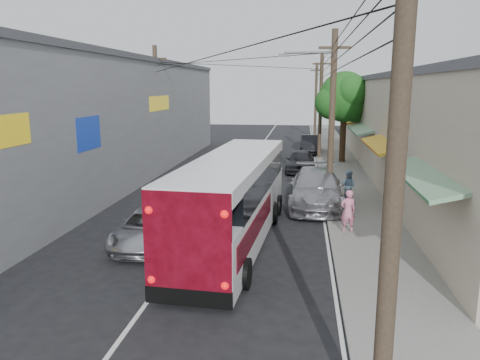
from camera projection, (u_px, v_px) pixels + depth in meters
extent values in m
plane|color=black|center=(112.00, 351.00, 9.95)|extent=(120.00, 120.00, 0.00)
cube|color=slate|center=(344.00, 178.00, 28.52)|extent=(3.00, 80.00, 0.12)
cube|color=#B0A08C|center=(417.00, 128.00, 29.29)|extent=(6.00, 40.00, 6.00)
cube|color=#4C4C51|center=(421.00, 77.00, 28.68)|extent=(6.20, 40.00, 0.30)
cube|color=#197031|center=(427.00, 175.00, 14.20)|extent=(1.39, 6.00, 0.46)
cube|color=#C95E17|center=(384.00, 143.00, 21.97)|extent=(1.39, 6.00, 0.46)
cube|color=#197031|center=(363.00, 128.00, 29.74)|extent=(1.39, 6.00, 0.46)
cube|color=#C95E17|center=(351.00, 120.00, 37.52)|extent=(1.39, 6.00, 0.46)
cube|color=#197031|center=(343.00, 114.00, 45.29)|extent=(1.39, 6.00, 0.46)
cube|color=gray|center=(93.00, 121.00, 27.86)|extent=(7.00, 36.00, 7.00)
cube|color=#4C4C51|center=(89.00, 59.00, 27.15)|extent=(7.20, 36.00, 0.30)
cube|color=#1433A5|center=(88.00, 133.00, 19.62)|extent=(0.12, 2.20, 1.40)
cube|color=yellow|center=(159.00, 103.00, 29.15)|extent=(0.12, 4.00, 0.90)
cylinder|color=#473828|center=(393.00, 198.00, 6.54)|extent=(0.28, 0.28, 8.00)
cylinder|color=#473828|center=(332.00, 121.00, 21.11)|extent=(0.28, 0.28, 8.00)
cube|color=#473828|center=(335.00, 48.00, 20.48)|extent=(1.40, 0.12, 0.12)
cylinder|color=#473828|center=(320.00, 107.00, 35.69)|extent=(0.28, 0.28, 8.00)
cube|color=#473828|center=(322.00, 64.00, 35.06)|extent=(1.40, 0.12, 0.12)
cylinder|color=#473828|center=(316.00, 101.00, 50.26)|extent=(0.28, 0.28, 8.00)
cube|color=#473828|center=(317.00, 70.00, 49.63)|extent=(1.40, 0.12, 0.12)
cylinder|color=#473828|center=(157.00, 111.00, 29.27)|extent=(0.28, 0.28, 8.00)
cube|color=#473828|center=(155.00, 59.00, 28.64)|extent=(1.40, 0.12, 0.12)
cylinder|color=#59595E|center=(309.00, 53.00, 20.66)|extent=(2.20, 0.10, 0.10)
cube|color=#59595E|center=(284.00, 55.00, 20.83)|extent=(0.50, 0.18, 0.12)
cylinder|color=#3F2B19|center=(343.00, 136.00, 33.93)|extent=(0.44, 0.44, 4.00)
sphere|color=#144D15|center=(344.00, 97.00, 33.37)|extent=(3.60, 3.60, 3.60)
sphere|color=#144D15|center=(357.00, 105.00, 33.95)|extent=(2.60, 2.60, 2.60)
sphere|color=#144D15|center=(332.00, 103.00, 33.18)|extent=(2.40, 2.40, 2.40)
sphere|color=#144D15|center=(352.00, 91.00, 32.27)|extent=(2.20, 2.20, 2.20)
sphere|color=#144D15|center=(339.00, 94.00, 34.25)|extent=(2.00, 2.00, 2.00)
cube|color=white|center=(234.00, 215.00, 16.64)|extent=(2.91, 10.87, 1.70)
cube|color=black|center=(236.00, 178.00, 16.82)|extent=(2.81, 9.08, 0.90)
cube|color=white|center=(234.00, 163.00, 16.27)|extent=(2.91, 10.87, 0.45)
cube|color=maroon|center=(187.00, 244.00, 11.30)|extent=(2.22, 0.21, 2.60)
cube|color=black|center=(188.00, 297.00, 11.58)|extent=(2.24, 0.23, 0.45)
sphere|color=red|center=(152.00, 280.00, 11.65)|extent=(0.20, 0.20, 0.20)
sphere|color=red|center=(225.00, 286.00, 11.29)|extent=(0.20, 0.20, 0.20)
sphere|color=red|center=(149.00, 210.00, 11.30)|extent=(0.20, 0.20, 0.20)
sphere|color=red|center=(225.00, 214.00, 10.94)|extent=(0.20, 0.20, 0.20)
cylinder|color=black|center=(168.00, 268.00, 13.35)|extent=(0.32, 0.91, 0.90)
cylinder|color=black|center=(245.00, 274.00, 12.92)|extent=(0.32, 0.91, 0.90)
cylinder|color=black|center=(221.00, 210.00, 19.55)|extent=(0.32, 0.91, 0.90)
cylinder|color=black|center=(274.00, 213.00, 19.12)|extent=(0.32, 0.91, 0.90)
cylinder|color=black|center=(228.00, 202.00, 20.84)|extent=(0.32, 0.91, 0.90)
cylinder|color=black|center=(278.00, 205.00, 20.42)|extent=(0.32, 0.91, 0.90)
imported|color=#B2B1B9|center=(149.00, 228.00, 16.57)|extent=(2.27, 4.54, 1.24)
imported|color=#9C9BA2|center=(316.00, 188.00, 21.81)|extent=(2.49, 5.96, 1.72)
imported|color=#25252A|center=(300.00, 161.00, 30.73)|extent=(1.96, 4.36, 1.45)
imported|color=black|center=(311.00, 144.00, 39.27)|extent=(1.75, 4.62, 1.50)
imported|color=pink|center=(348.00, 211.00, 17.58)|extent=(0.67, 0.52, 1.62)
imported|color=#93B8D6|center=(348.00, 186.00, 22.24)|extent=(0.93, 0.86, 1.53)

